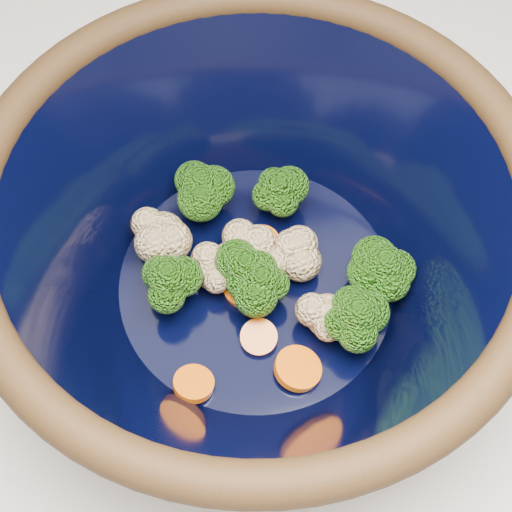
# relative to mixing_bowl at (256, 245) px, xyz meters

# --- Properties ---
(mixing_bowl) EXTENTS (0.36, 0.36, 0.16)m
(mixing_bowl) POSITION_rel_mixing_bowl_xyz_m (0.00, 0.00, 0.00)
(mixing_bowl) COLOR black
(mixing_bowl) RESTS_ON counter
(vegetable_pile) EXTENTS (0.19, 0.18, 0.05)m
(vegetable_pile) POSITION_rel_mixing_bowl_xyz_m (0.00, 0.00, -0.03)
(vegetable_pile) COLOR #608442
(vegetable_pile) RESTS_ON mixing_bowl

